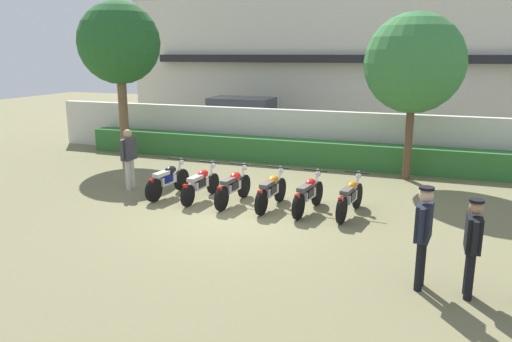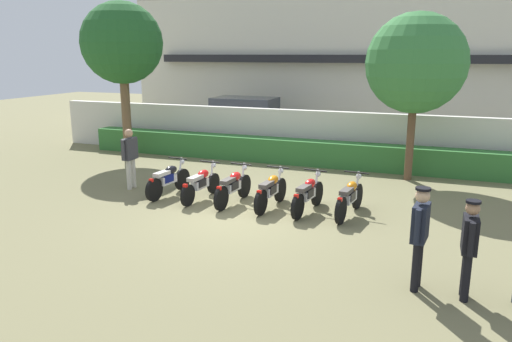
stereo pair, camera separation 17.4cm
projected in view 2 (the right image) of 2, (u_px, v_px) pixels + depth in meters
ground at (238, 217)px, 11.60m from camera, size 60.00×60.00×0.00m
building at (357, 62)px, 25.16m from camera, size 22.07×6.50×6.70m
compound_wall at (310, 136)px, 17.48m from camera, size 20.97×0.30×1.81m
hedge_row at (305, 152)px, 16.95m from camera, size 16.77×0.70×0.85m
parked_car at (248, 120)px, 21.48m from camera, size 4.52×2.10×1.89m
tree_near_inspector at (122, 44)px, 17.38m from camera, size 2.89×2.89×5.57m
tree_far_side at (416, 63)px, 14.20m from camera, size 2.91×2.91×4.94m
motorcycle_in_row_0 at (168, 179)px, 13.23m from camera, size 0.60×1.84×0.97m
motorcycle_in_row_1 at (201, 183)px, 12.88m from camera, size 0.60×1.88×0.94m
motorcycle_in_row_2 at (233, 187)px, 12.51m from camera, size 0.60×1.88×0.97m
motorcycle_in_row_3 at (271, 190)px, 12.15m from camera, size 0.60×1.84×0.97m
motorcycle_in_row_4 at (308, 194)px, 11.84m from camera, size 0.60×1.86×0.97m
motorcycle_in_row_5 at (350, 197)px, 11.57m from camera, size 0.60×1.92×0.97m
inspector_person at (130, 153)px, 13.81m from camera, size 0.23×0.69×1.71m
officer_0 at (420, 230)px, 7.83m from camera, size 0.27×0.68×1.72m
officer_1 at (469, 242)px, 7.53m from camera, size 0.23×0.65×1.61m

